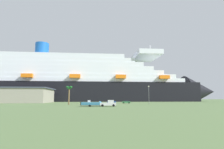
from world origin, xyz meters
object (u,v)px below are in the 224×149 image
at_px(street_lamp, 149,92).
at_px(parked_car_blue_suv, 112,102).
at_px(palm_tree, 69,90).
at_px(parked_car_green_wagon, 126,102).
at_px(cruise_ship, 77,83).
at_px(small_boat_on_trailer, 93,104).
at_px(pickup_truck, 109,103).

xyz_separation_m(street_lamp, parked_car_blue_suv, (-15.03, 17.87, -4.62)).
xyz_separation_m(palm_tree, parked_car_green_wagon, (28.74, 15.55, -5.75)).
bearing_deg(parked_car_green_wagon, street_lamp, -67.78).
bearing_deg(parked_car_green_wagon, palm_tree, -151.59).
xyz_separation_m(parked_car_green_wagon, parked_car_blue_suv, (-7.98, 0.60, 0.00)).
height_order(parked_car_green_wagon, parked_car_blue_suv, same).
distance_m(street_lamp, parked_car_blue_suv, 23.81).
xyz_separation_m(palm_tree, street_lamp, (35.79, -1.72, -1.13)).
relative_size(cruise_ship, street_lamp, 28.52).
height_order(small_boat_on_trailer, parked_car_green_wagon, small_boat_on_trailer).
relative_size(cruise_ship, small_boat_on_trailer, 27.14).
distance_m(pickup_truck, parked_car_green_wagon, 37.26).
bearing_deg(palm_tree, pickup_truck, -50.91).
relative_size(cruise_ship, parked_car_green_wagon, 53.40).
relative_size(small_boat_on_trailer, parked_car_blue_suv, 1.89).
distance_m(pickup_truck, parked_car_blue_suv, 35.87).
distance_m(small_boat_on_trailer, parked_car_green_wagon, 38.84).
xyz_separation_m(pickup_truck, parked_car_blue_suv, (5.02, 35.51, -0.21)).
bearing_deg(cruise_ship, pickup_truck, -78.76).
relative_size(palm_tree, parked_car_blue_suv, 1.77).
relative_size(parked_car_green_wagon, parked_car_blue_suv, 0.96).
height_order(pickup_truck, parked_car_blue_suv, pickup_truck).
height_order(small_boat_on_trailer, palm_tree, palm_tree).
xyz_separation_m(small_boat_on_trailer, street_lamp, (25.35, 16.99, 4.50)).
height_order(palm_tree, parked_car_blue_suv, palm_tree).
bearing_deg(pickup_truck, parked_car_blue_suv, 81.95).
relative_size(small_boat_on_trailer, palm_tree, 1.07).
height_order(small_boat_on_trailer, parked_car_blue_suv, small_boat_on_trailer).
xyz_separation_m(palm_tree, parked_car_blue_suv, (20.76, 16.15, -5.75)).
bearing_deg(small_boat_on_trailer, parked_car_green_wagon, 61.90).
distance_m(cruise_ship, palm_tree, 74.17).
bearing_deg(parked_car_green_wagon, small_boat_on_trailer, -118.10).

